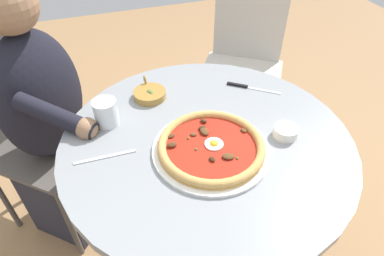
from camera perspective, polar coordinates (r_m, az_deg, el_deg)
dining_table at (r=1.10m, az=2.32°, el=-7.31°), size 0.88×0.88×0.74m
pizza_on_plate at (r=0.94m, az=3.33°, el=-3.29°), size 0.34×0.34×0.03m
water_glass at (r=1.05m, az=-14.69°, el=2.34°), size 0.07×0.07×0.08m
steak_knife at (r=1.22m, az=9.28°, el=7.10°), size 0.13×0.16×0.01m
ramekin_capers at (r=1.02m, az=15.96°, el=-0.57°), size 0.07×0.07×0.03m
olive_pan at (r=1.15m, az=-7.38°, el=5.90°), size 0.14×0.11×0.05m
fork_utensil at (r=0.96m, az=-14.84°, el=-4.89°), size 0.01×0.17×0.00m
diner_person at (r=1.44m, az=-22.59°, el=-1.59°), size 0.56×0.44×1.15m
cafe_chair_diner at (r=1.53m, az=-26.68°, el=0.23°), size 0.58×0.58×0.87m
cafe_chair_spare_near at (r=1.86m, az=9.08°, el=12.69°), size 0.59×0.59×0.92m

